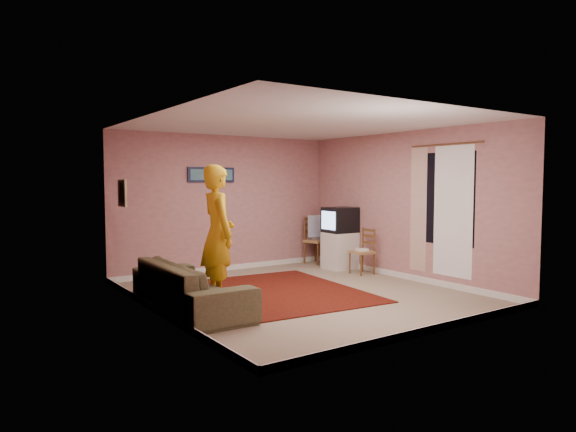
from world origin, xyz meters
TOP-DOWN VIEW (x-y plane):
  - ground at (0.00, 0.00)m, footprint 5.00×5.00m
  - wall_back at (0.00, 2.50)m, footprint 4.50×0.02m
  - wall_front at (0.00, -2.50)m, footprint 4.50×0.02m
  - wall_left at (-2.25, 0.00)m, footprint 0.02×5.00m
  - wall_right at (2.25, 0.00)m, footprint 0.02×5.00m
  - ceiling at (0.00, 0.00)m, footprint 4.50×5.00m
  - baseboard_back at (0.00, 2.49)m, footprint 4.50×0.02m
  - baseboard_front at (0.00, -2.49)m, footprint 4.50×0.02m
  - baseboard_left at (-2.24, 0.00)m, footprint 0.02×5.00m
  - baseboard_right at (2.24, 0.00)m, footprint 0.02×5.00m
  - window at (2.24, -0.90)m, footprint 0.01×1.10m
  - curtain_sheer at (2.23, -1.05)m, footprint 0.01×0.75m
  - curtain_floral at (2.21, -0.35)m, footprint 0.01×0.35m
  - curtain_rod at (2.20, -0.90)m, footprint 0.02×1.40m
  - picture_back at (-0.30, 2.47)m, footprint 0.95×0.04m
  - picture_left at (-2.22, 1.60)m, footprint 0.04×0.38m
  - area_rug at (-0.21, 0.33)m, footprint 2.60×3.13m
  - tv_cabinet at (1.95, 1.40)m, footprint 0.57×0.52m
  - crt_tv at (1.94, 1.40)m, footprint 0.59×0.52m
  - chair_a at (1.99, 2.20)m, footprint 0.53×0.52m
  - dvd_player at (1.99, 2.20)m, footprint 0.40×0.32m
  - blue_throw at (1.99, 2.20)m, footprint 0.43×0.05m
  - chair_b at (1.93, 0.74)m, footprint 0.38×0.40m
  - game_console at (1.93, 0.74)m, footprint 0.24×0.20m
  - sofa at (-1.80, 0.02)m, footprint 0.91×2.27m
  - person at (-1.26, 0.28)m, footprint 0.56×0.77m

SIDE VIEW (x-z plane):
  - ground at x=0.00m, z-range 0.00..0.00m
  - area_rug at x=-0.21m, z-range 0.00..0.02m
  - baseboard_back at x=0.00m, z-range 0.00..0.10m
  - baseboard_front at x=0.00m, z-range 0.00..0.10m
  - baseboard_left at x=-2.24m, z-range 0.00..0.10m
  - baseboard_right at x=2.24m, z-range 0.00..0.10m
  - sofa at x=-1.80m, z-range 0.00..0.66m
  - tv_cabinet at x=1.95m, z-range 0.00..0.72m
  - game_console at x=1.93m, z-range 0.43..0.48m
  - chair_b at x=1.93m, z-range 0.29..0.75m
  - dvd_player at x=1.99m, z-range 0.50..0.56m
  - chair_a at x=1.99m, z-range 0.33..0.86m
  - blue_throw at x=1.99m, z-range 0.56..1.02m
  - crt_tv at x=1.94m, z-range 0.72..1.22m
  - person at x=-1.26m, z-range 0.00..1.97m
  - curtain_sheer at x=2.23m, z-range 0.20..2.30m
  - curtain_floral at x=2.21m, z-range 0.20..2.30m
  - wall_back at x=0.00m, z-range 0.00..2.60m
  - wall_front at x=0.00m, z-range 0.00..2.60m
  - wall_left at x=-2.25m, z-range 0.00..2.60m
  - wall_right at x=2.25m, z-range 0.00..2.60m
  - window at x=2.24m, z-range 0.70..2.20m
  - picture_left at x=-2.22m, z-range 1.34..1.76m
  - picture_back at x=-0.30m, z-range 1.71..1.99m
  - curtain_rod at x=2.20m, z-range 2.31..2.33m
  - ceiling at x=0.00m, z-range 2.59..2.61m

